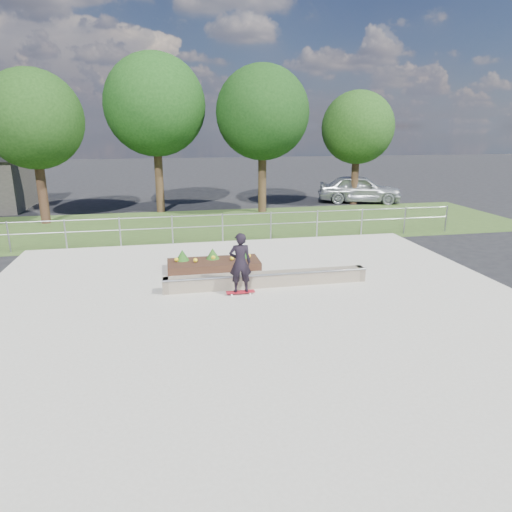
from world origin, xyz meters
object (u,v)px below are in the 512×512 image
(grind_ledge, at_px, (267,279))
(skateboarder, at_px, (240,263))
(planter_bed, at_px, (214,262))
(parked_car, at_px, (360,189))

(grind_ledge, xyz_separation_m, skateboarder, (-0.87, -0.54, 0.71))
(planter_bed, relative_size, parked_car, 0.60)
(grind_ledge, relative_size, skateboarder, 3.42)
(planter_bed, bearing_deg, skateboarder, -79.74)
(planter_bed, relative_size, skateboarder, 1.71)
(skateboarder, relative_size, parked_car, 0.35)
(grind_ledge, bearing_deg, planter_bed, 122.73)
(planter_bed, bearing_deg, parked_car, 49.28)
(skateboarder, bearing_deg, planter_bed, 100.26)
(grind_ledge, relative_size, parked_car, 1.20)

